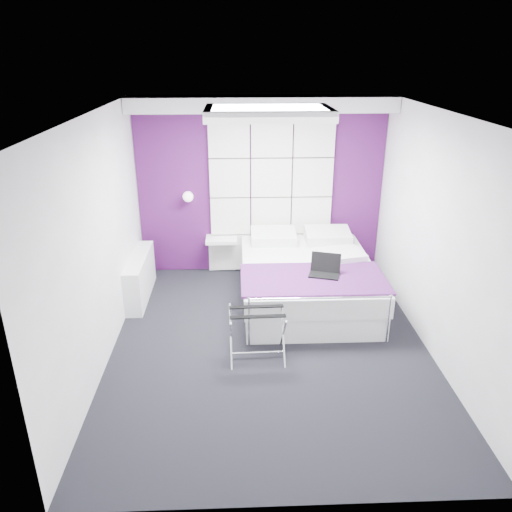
{
  "coord_description": "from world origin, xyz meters",
  "views": [
    {
      "loc": [
        -0.36,
        -4.92,
        3.18
      ],
      "look_at": [
        -0.14,
        0.35,
        0.98
      ],
      "focal_mm": 35.0,
      "sensor_mm": 36.0,
      "label": 1
    }
  ],
  "objects": [
    {
      "name": "wall_right",
      "position": [
        1.8,
        0.0,
        1.3
      ],
      "size": [
        0.0,
        4.4,
        4.4
      ],
      "primitive_type": "plane",
      "rotation": [
        1.57,
        0.0,
        -1.57
      ],
      "color": "silver",
      "rests_on": "floor"
    },
    {
      "name": "headboard",
      "position": [
        0.15,
        2.14,
        1.17
      ],
      "size": [
        1.8,
        0.08,
        2.3
      ],
      "primitive_type": null,
      "color": "white",
      "rests_on": "wall_back"
    },
    {
      "name": "nightstand",
      "position": [
        -0.59,
        2.02,
        0.56
      ],
      "size": [
        0.46,
        0.36,
        0.05
      ],
      "primitive_type": "cube",
      "color": "white",
      "rests_on": "wall_back"
    },
    {
      "name": "floor",
      "position": [
        0.0,
        0.0,
        0.0
      ],
      "size": [
        4.4,
        4.4,
        0.0
      ],
      "primitive_type": "plane",
      "color": "black",
      "rests_on": "ground"
    },
    {
      "name": "wall_lamp",
      "position": [
        -1.05,
        2.06,
        1.22
      ],
      "size": [
        0.15,
        0.15,
        0.15
      ],
      "primitive_type": "sphere",
      "color": "white",
      "rests_on": "wall_back"
    },
    {
      "name": "luggage_rack",
      "position": [
        -0.16,
        -0.24,
        0.29
      ],
      "size": [
        0.59,
        0.44,
        0.59
      ],
      "rotation": [
        0.0,
        0.0,
        0.03
      ],
      "color": "silver",
      "rests_on": "floor"
    },
    {
      "name": "skylight",
      "position": [
        0.0,
        0.6,
        2.55
      ],
      "size": [
        1.36,
        0.86,
        0.12
      ],
      "primitive_type": null,
      "color": "white",
      "rests_on": "ceiling"
    },
    {
      "name": "soffit",
      "position": [
        0.0,
        1.95,
        2.5
      ],
      "size": [
        3.58,
        0.5,
        0.2
      ],
      "primitive_type": "cube",
      "color": "white",
      "rests_on": "wall_back"
    },
    {
      "name": "bed",
      "position": [
        0.56,
        1.08,
        0.32
      ],
      "size": [
        1.76,
        2.13,
        0.75
      ],
      "color": "white",
      "rests_on": "floor"
    },
    {
      "name": "accent_wall",
      "position": [
        0.0,
        2.19,
        1.3
      ],
      "size": [
        3.58,
        0.02,
        2.58
      ],
      "primitive_type": "cube",
      "color": "#47114B",
      "rests_on": "wall_back"
    },
    {
      "name": "ceiling",
      "position": [
        0.0,
        0.0,
        2.6
      ],
      "size": [
        4.4,
        4.4,
        0.0
      ],
      "primitive_type": "plane",
      "rotation": [
        3.14,
        0.0,
        0.0
      ],
      "color": "white",
      "rests_on": "wall_back"
    },
    {
      "name": "wall_left",
      "position": [
        -1.8,
        0.0,
        1.3
      ],
      "size": [
        0.0,
        4.4,
        4.4
      ],
      "primitive_type": "plane",
      "rotation": [
        1.57,
        0.0,
        1.57
      ],
      "color": "silver",
      "rests_on": "floor"
    },
    {
      "name": "wall_back",
      "position": [
        0.0,
        2.2,
        1.3
      ],
      "size": [
        3.6,
        0.0,
        3.6
      ],
      "primitive_type": "plane",
      "rotation": [
        1.57,
        0.0,
        0.0
      ],
      "color": "silver",
      "rests_on": "floor"
    },
    {
      "name": "laptop",
      "position": [
        0.71,
        0.65,
        0.66
      ],
      "size": [
        0.36,
        0.26,
        0.26
      ],
      "rotation": [
        0.0,
        0.0,
        -0.29
      ],
      "color": "black",
      "rests_on": "bed"
    },
    {
      "name": "radiator",
      "position": [
        -1.69,
        1.3,
        0.3
      ],
      "size": [
        0.22,
        1.2,
        0.6
      ],
      "primitive_type": "cube",
      "color": "white",
      "rests_on": "floor"
    }
  ]
}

